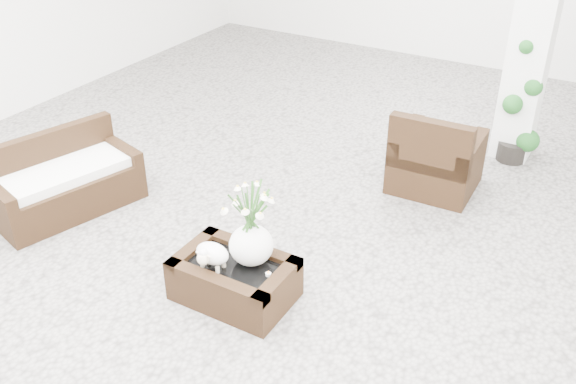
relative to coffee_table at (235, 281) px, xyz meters
The scene contains 8 objects.
ground 0.82m from the coffee_table, 84.96° to the left, with size 11.00×11.00×0.00m, color gray.
coffee_table is the anchor object (origin of this frame).
sheep_figurine 0.30m from the coffee_table, 140.19° to the right, with size 0.28×0.23×0.21m, color white.
planter_narcissus 0.57m from the coffee_table, 45.00° to the left, with size 0.44×0.44×0.80m, color white, non-canonical shape.
tealight 0.35m from the coffee_table, ahead, with size 0.04×0.04×0.03m, color white.
armchair 2.59m from the coffee_table, 72.66° to the left, with size 0.80×0.77×0.86m, color #311D0E.
loveseat 2.14m from the coffee_table, behind, with size 1.35×0.65×0.72m, color #311D0E.
topiary 3.73m from the coffee_table, 69.24° to the left, with size 0.35×0.35×1.32m, color #164417, non-canonical shape.
Camera 1 is at (2.28, -4.02, 3.30)m, focal length 40.13 mm.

